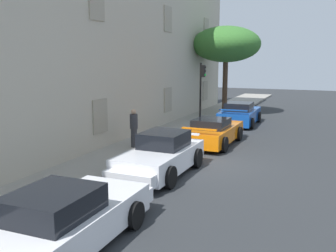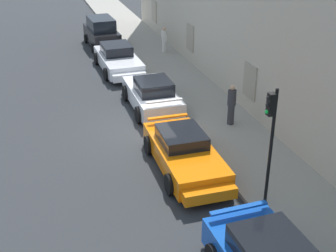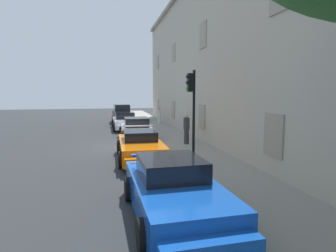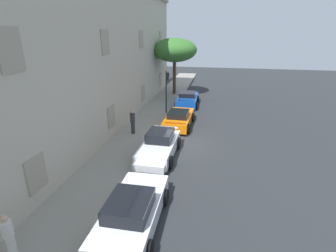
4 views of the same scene
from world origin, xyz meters
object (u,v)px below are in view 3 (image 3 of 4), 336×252
at_px(sportscar_yellow_flank, 136,130).
at_px(sportscar_white_middle, 141,147).
at_px(sportscar_red_lead, 125,122).
at_px(traffic_light, 192,103).
at_px(sportscar_tail_end, 176,195).
at_px(pedestrian_admiring, 159,115).
at_px(pedestrian_strolling, 187,129).
at_px(hatchback_parked, 122,115).

bearing_deg(sportscar_yellow_flank, sportscar_white_middle, -3.41).
height_order(sportscar_red_lead, sportscar_yellow_flank, sportscar_yellow_flank).
xyz_separation_m(sportscar_red_lead, traffic_light, (13.87, 1.57, 2.07)).
height_order(sportscar_red_lead, sportscar_tail_end, sportscar_tail_end).
relative_size(traffic_light, pedestrian_admiring, 2.39).
xyz_separation_m(sportscar_white_middle, pedestrian_strolling, (-2.73, 2.94, 0.44)).
bearing_deg(pedestrian_strolling, sportscar_yellow_flank, -138.69).
relative_size(sportscar_tail_end, pedestrian_strolling, 2.73).
relative_size(sportscar_red_lead, hatchback_parked, 1.25).
xyz_separation_m(hatchback_parked, traffic_light, (19.05, 1.60, 1.84)).
height_order(sportscar_yellow_flank, traffic_light, traffic_light).
height_order(sportscar_red_lead, pedestrian_strolling, pedestrian_strolling).
relative_size(sportscar_tail_end, traffic_light, 1.27).
bearing_deg(hatchback_parked, pedestrian_strolling, 12.32).
xyz_separation_m(sportscar_white_middle, sportscar_tail_end, (6.16, 0.12, 0.02)).
bearing_deg(sportscar_red_lead, sportscar_tail_end, 0.40).
bearing_deg(traffic_light, pedestrian_strolling, 165.80).
distance_m(sportscar_white_middle, pedestrian_strolling, 4.03).
relative_size(sportscar_red_lead, sportscar_yellow_flank, 1.09).
bearing_deg(sportscar_yellow_flank, traffic_light, 8.30).
bearing_deg(sportscar_white_middle, sportscar_yellow_flank, 176.59).
bearing_deg(sportscar_red_lead, hatchback_parked, -179.64).
bearing_deg(sportscar_white_middle, pedestrian_strolling, 132.90).
bearing_deg(sportscar_yellow_flank, hatchback_parked, -177.98).
xyz_separation_m(sportscar_yellow_flank, pedestrian_strolling, (2.96, 2.60, 0.38)).
xyz_separation_m(sportscar_yellow_flank, pedestrian_admiring, (-7.87, 3.02, 0.28)).
bearing_deg(sportscar_tail_end, sportscar_red_lead, -179.60).
xyz_separation_m(sportscar_red_lead, sportscar_white_middle, (11.16, 0.00, -0.02)).
bearing_deg(sportscar_yellow_flank, pedestrian_admiring, 159.01).
relative_size(sportscar_yellow_flank, sportscar_tail_end, 0.97).
xyz_separation_m(sportscar_tail_end, pedestrian_strolling, (-8.88, 2.82, 0.41)).
relative_size(pedestrian_admiring, pedestrian_strolling, 0.90).
relative_size(sportscar_red_lead, traffic_light, 1.34).
height_order(traffic_light, pedestrian_admiring, traffic_light).
bearing_deg(hatchback_parked, sportscar_tail_end, 0.39).
distance_m(sportscar_tail_end, traffic_light, 4.27).
height_order(hatchback_parked, pedestrian_strolling, hatchback_parked).
height_order(sportscar_red_lead, pedestrian_admiring, pedestrian_admiring).
height_order(sportscar_tail_end, hatchback_parked, hatchback_parked).
relative_size(sportscar_yellow_flank, sportscar_white_middle, 0.94).
bearing_deg(traffic_light, sportscar_yellow_flank, -171.70).
distance_m(hatchback_parked, traffic_light, 19.21).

